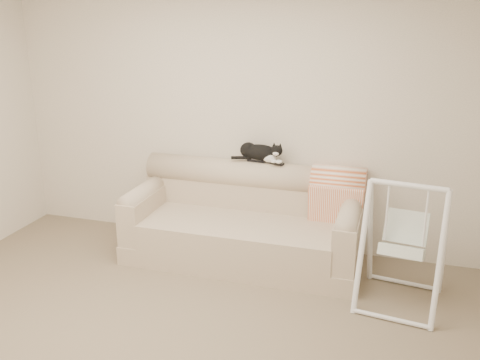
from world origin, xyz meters
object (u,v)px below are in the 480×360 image
Objects in this scene: sofa at (245,223)px; baby_swing at (403,244)px; remote_a at (257,161)px; remote_b at (276,163)px; tuxedo_cat at (260,152)px.

baby_swing is at bearing -16.83° from sofa.
remote_a is 1.62m from baby_swing.
sofa is at bearing 163.17° from baby_swing.
sofa is 12.52× the size of remote_b.
sofa is 4.28× the size of tuxedo_cat.
remote_b is 0.17× the size of baby_swing.
remote_b is 0.34× the size of tuxedo_cat.
tuxedo_cat reaches higher than sofa.
baby_swing reaches higher than remote_a.
remote_b is at bearing -6.11° from tuxedo_cat.
remote_b is 1.44m from baby_swing.
baby_swing is at bearing -28.95° from remote_b.
remote_a reaches higher than sofa.
remote_a is at bearing 153.87° from baby_swing.
remote_b is at bearing 45.02° from sofa.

